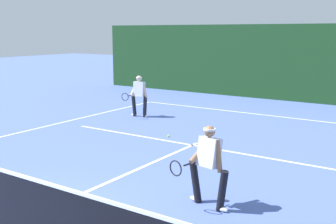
% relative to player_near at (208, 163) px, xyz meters
% --- Properties ---
extents(court_line_baseline_far, '(10.74, 0.10, 0.01)m').
position_rel_player_near_xyz_m(court_line_baseline_far, '(-2.37, 8.80, -0.83)').
color(court_line_baseline_far, white).
rests_on(court_line_baseline_far, ground_plane).
extents(court_line_service, '(8.76, 0.10, 0.01)m').
position_rel_player_near_xyz_m(court_line_service, '(-2.37, 3.49, -0.83)').
color(court_line_service, white).
rests_on(court_line_service, ground_plane).
extents(court_line_centre, '(0.10, 6.40, 0.01)m').
position_rel_player_near_xyz_m(court_line_centre, '(-2.37, 0.55, -0.83)').
color(court_line_centre, white).
rests_on(court_line_centre, ground_plane).
extents(tennis_net, '(11.77, 0.09, 1.08)m').
position_rel_player_near_xyz_m(tennis_net, '(-2.37, -2.65, -0.30)').
color(tennis_net, '#1E4723').
rests_on(tennis_net, ground_plane).
extents(player_near, '(0.98, 0.89, 1.54)m').
position_rel_player_near_xyz_m(player_near, '(0.00, 0.00, 0.00)').
color(player_near, black).
rests_on(player_near, ground_plane).
extents(player_far, '(0.73, 0.88, 1.57)m').
position_rel_player_near_xyz_m(player_far, '(-6.09, 5.87, 0.02)').
color(player_far, black).
rests_on(player_far, ground_plane).
extents(tennis_ball, '(0.07, 0.07, 0.07)m').
position_rel_player_near_xyz_m(tennis_ball, '(-3.44, 3.88, -0.80)').
color(tennis_ball, '#D1E033').
rests_on(tennis_ball, ground_plane).
extents(back_fence_windscreen, '(21.66, 0.12, 3.52)m').
position_rel_player_near_xyz_m(back_fence_windscreen, '(-2.37, 12.64, 0.93)').
color(back_fence_windscreen, '#1B411E').
rests_on(back_fence_windscreen, ground_plane).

